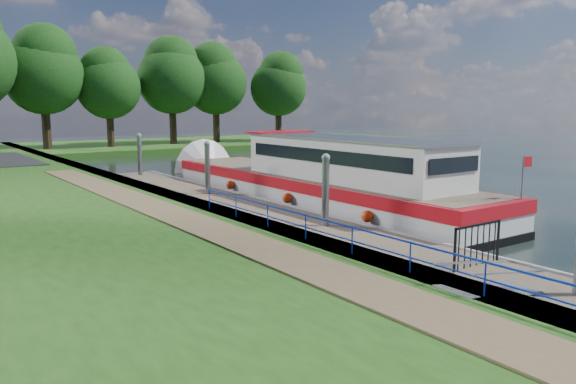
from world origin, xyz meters
TOP-DOWN VIEW (x-y plane):
  - ground at (0.00, 0.00)m, footprint 160.00×160.00m
  - bank_edge at (-2.55, 15.00)m, footprint 1.10×90.00m
  - far_bank at (12.00, 52.00)m, footprint 60.00×18.00m
  - footpath at (-4.40, 8.00)m, footprint 1.60×40.00m
  - blue_fence at (-2.75, 3.00)m, footprint 0.04×18.04m
  - pontoon at (0.00, 13.00)m, footprint 2.50×30.00m
  - mooring_piles at (0.00, 13.00)m, footprint 0.30×27.30m
  - gangway at (-1.85, 0.50)m, footprint 2.58×1.00m
  - gate_panel at (-0.00, 2.20)m, footprint 1.85×0.05m
  - barge at (3.60, 14.34)m, footprint 4.36×21.15m
  - horizon_trees at (-1.61, 48.68)m, footprint 54.38×10.03m

SIDE VIEW (x-z plane):
  - ground at x=0.00m, z-range 0.00..0.00m
  - pontoon at x=0.00m, z-range -0.10..0.46m
  - far_bank at x=12.00m, z-range 0.00..0.60m
  - bank_edge at x=-2.55m, z-range 0.00..0.78m
  - gangway at x=-1.85m, z-range 0.16..1.09m
  - footpath at x=-4.40m, z-range 0.78..0.83m
  - barge at x=3.60m, z-range -1.30..3.48m
  - gate_panel at x=0.00m, z-range 0.57..1.72m
  - mooring_piles at x=0.00m, z-range -0.50..3.05m
  - blue_fence at x=-2.75m, z-range 0.95..1.67m
  - horizon_trees at x=-1.61m, z-range 1.51..14.38m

